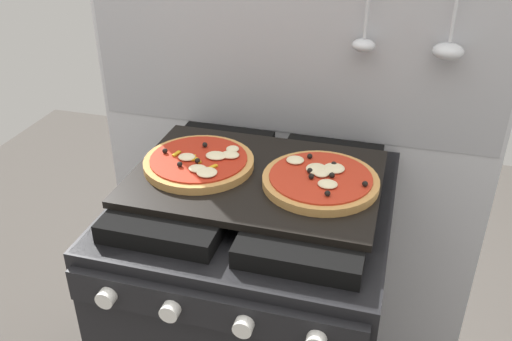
{
  "coord_description": "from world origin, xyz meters",
  "views": [
    {
      "loc": [
        0.29,
        -1.01,
        1.53
      ],
      "look_at": [
        0.0,
        0.0,
        0.93
      ],
      "focal_mm": 38.97,
      "sensor_mm": 36.0,
      "label": 1
    }
  ],
  "objects_px": {
    "stove": "(256,329)",
    "baking_tray": "(256,178)",
    "pizza_left": "(200,161)",
    "pizza_right": "(321,180)"
  },
  "relations": [
    {
      "from": "baking_tray",
      "to": "pizza_right",
      "type": "distance_m",
      "value": 0.14
    },
    {
      "from": "baking_tray",
      "to": "stove",
      "type": "bearing_deg",
      "value": -90.0
    },
    {
      "from": "stove",
      "to": "pizza_right",
      "type": "relative_size",
      "value": 3.64
    },
    {
      "from": "stove",
      "to": "baking_tray",
      "type": "relative_size",
      "value": 1.67
    },
    {
      "from": "stove",
      "to": "pizza_left",
      "type": "bearing_deg",
      "value": 177.6
    },
    {
      "from": "pizza_left",
      "to": "pizza_right",
      "type": "height_order",
      "value": "same"
    },
    {
      "from": "baking_tray",
      "to": "pizza_right",
      "type": "bearing_deg",
      "value": -1.78
    },
    {
      "from": "stove",
      "to": "pizza_right",
      "type": "xyz_separation_m",
      "value": [
        0.14,
        -0.0,
        0.48
      ]
    },
    {
      "from": "stove",
      "to": "pizza_left",
      "type": "height_order",
      "value": "pizza_left"
    },
    {
      "from": "pizza_left",
      "to": "pizza_right",
      "type": "relative_size",
      "value": 1.0
    }
  ]
}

